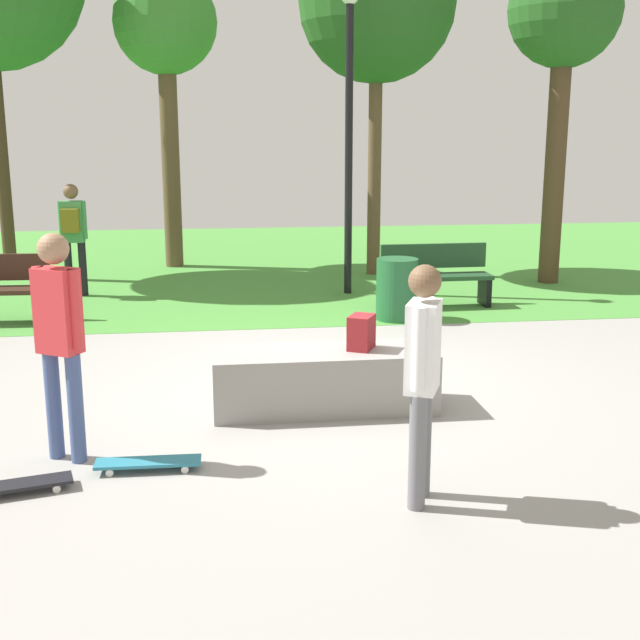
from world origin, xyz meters
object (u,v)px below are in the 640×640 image
object	(u,v)px
park_bench_far_left	(436,274)
lamp_post	(349,114)
skateboard_spare	(14,486)
skater_performing_trick	(422,367)
tree_young_birch	(377,4)
backpack_on_ledge	(361,332)
skater_watching	(59,329)
tree_leaning_ash	(564,21)
tree_broad_elm	(165,31)
trash_bin	(397,289)
concrete_ledge	(324,380)
skateboard_by_ledge	(148,462)
pedestrian_with_backpack	(73,229)

from	to	relation	value
park_bench_far_left	lamp_post	distance (m)	2.81
skateboard_spare	skater_performing_trick	bearing A→B (deg)	-9.65
skater_performing_trick	tree_young_birch	size ratio (longest dim) A/B	0.28
backpack_on_ledge	skateboard_spare	world-z (taller)	backpack_on_ledge
skater_watching	skateboard_spare	bearing A→B (deg)	-113.80
tree_leaning_ash	tree_broad_elm	bearing A→B (deg)	158.28
park_bench_far_left	trash_bin	bearing A→B (deg)	-133.49
concrete_ledge	park_bench_far_left	xyz separation A→B (m)	(2.24, 4.38, 0.20)
skateboard_by_ledge	skater_performing_trick	bearing A→B (deg)	-22.38
skateboard_by_ledge	tree_leaning_ash	size ratio (longest dim) A/B	0.15
skateboard_by_ledge	tree_young_birch	xyz separation A→B (m)	(3.39, 8.53, 4.57)
backpack_on_ledge	skater_watching	size ratio (longest dim) A/B	0.18
concrete_ledge	skateboard_spare	size ratio (longest dim) A/B	2.48
skater_performing_trick	trash_bin	size ratio (longest dim) A/B	1.99
tree_young_birch	trash_bin	size ratio (longest dim) A/B	7.10
skateboard_spare	tree_broad_elm	distance (m)	11.04
backpack_on_ledge	lamp_post	xyz separation A→B (m)	(0.77, 5.50, 2.06)
backpack_on_ledge	park_bench_far_left	world-z (taller)	park_bench_far_left
skateboard_spare	park_bench_far_left	bearing A→B (deg)	51.73
skater_watching	skateboard_spare	world-z (taller)	skater_watching
lamp_post	concrete_ledge	bearing A→B (deg)	-101.46
skateboard_by_ledge	tree_broad_elm	bearing A→B (deg)	91.29
concrete_ledge	skater_watching	xyz separation A→B (m)	(-2.17, -0.95, 0.78)
skater_performing_trick	skater_watching	bearing A→B (deg)	156.86
park_bench_far_left	trash_bin	world-z (taller)	park_bench_far_left
skateboard_spare	tree_leaning_ash	size ratio (longest dim) A/B	0.15
concrete_ledge	pedestrian_with_backpack	world-z (taller)	pedestrian_with_backpack
backpack_on_ledge	lamp_post	world-z (taller)	lamp_post
lamp_post	tree_leaning_ash	bearing A→B (deg)	8.45
skateboard_spare	tree_leaning_ash	xyz separation A→B (m)	(7.13, 7.61, 4.18)
tree_leaning_ash	lamp_post	world-z (taller)	tree_leaning_ash
trash_bin	concrete_ledge	bearing A→B (deg)	-112.51
tree_leaning_ash	pedestrian_with_backpack	size ratio (longest dim) A/B	3.06
park_bench_far_left	tree_leaning_ash	bearing A→B (deg)	34.37
park_bench_far_left	skater_watching	bearing A→B (deg)	-129.66
tree_leaning_ash	lamp_post	xyz separation A→B (m)	(-3.57, -0.53, -1.46)
skater_performing_trick	tree_leaning_ash	distance (m)	9.72
backpack_on_ledge	skateboard_spare	size ratio (longest dim) A/B	0.39
skater_watching	park_bench_far_left	world-z (taller)	skater_watching
tree_young_birch	tree_broad_elm	xyz separation A→B (m)	(-3.62, 1.34, -0.33)
skateboard_by_ledge	tree_leaning_ash	xyz separation A→B (m)	(6.21, 7.30, 4.18)
skater_performing_trick	skater_watching	world-z (taller)	skater_watching
lamp_post	skater_performing_trick	bearing A→B (deg)	-95.46
skateboard_by_ledge	park_bench_far_left	size ratio (longest dim) A/B	0.50
skater_performing_trick	tree_young_birch	world-z (taller)	tree_young_birch
backpack_on_ledge	tree_leaning_ash	world-z (taller)	tree_leaning_ash
skater_watching	tree_young_birch	world-z (taller)	tree_young_birch
concrete_ledge	tree_leaning_ash	distance (m)	8.62
backpack_on_ledge	tree_broad_elm	size ratio (longest dim) A/B	0.06
skater_performing_trick	concrete_ledge	bearing A→B (deg)	100.98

